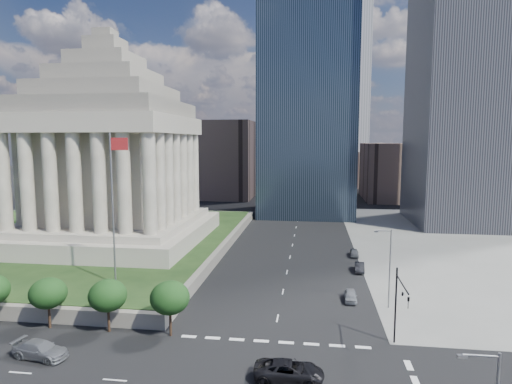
% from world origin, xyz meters
% --- Properties ---
extents(ground, '(500.00, 500.00, 0.00)m').
position_xyz_m(ground, '(0.00, 100.00, 0.00)').
color(ground, black).
rests_on(ground, ground).
extents(plaza_terrace, '(66.00, 70.00, 1.80)m').
position_xyz_m(plaza_terrace, '(-45.00, 50.00, 0.90)').
color(plaza_terrace, '#6C675C').
rests_on(plaza_terrace, ground).
extents(plaza_lawn, '(64.00, 68.00, 0.10)m').
position_xyz_m(plaza_lawn, '(-45.00, 50.00, 1.85)').
color(plaza_lawn, '#193114').
rests_on(plaza_lawn, plaza_terrace).
extents(war_memorial, '(34.00, 34.00, 39.00)m').
position_xyz_m(war_memorial, '(-34.00, 48.00, 21.40)').
color(war_memorial, gray).
rests_on(war_memorial, plaza_lawn).
extents(flagpole, '(2.52, 0.24, 20.00)m').
position_xyz_m(flagpole, '(-21.83, 24.00, 13.11)').
color(flagpole, slate).
rests_on(flagpole, plaza_lawn).
extents(midrise_glass, '(26.00, 26.00, 60.00)m').
position_xyz_m(midrise_glass, '(2.00, 95.00, 30.00)').
color(midrise_glass, black).
rests_on(midrise_glass, ground).
extents(highrise_ne, '(26.00, 28.00, 100.00)m').
position_xyz_m(highrise_ne, '(42.00, 85.00, 50.00)').
color(highrise_ne, black).
rests_on(highrise_ne, ground).
extents(building_filler_ne, '(20.00, 30.00, 20.00)m').
position_xyz_m(building_filler_ne, '(32.00, 130.00, 10.00)').
color(building_filler_ne, brown).
rests_on(building_filler_ne, ground).
extents(building_filler_nw, '(24.00, 30.00, 28.00)m').
position_xyz_m(building_filler_nw, '(-30.00, 130.00, 14.00)').
color(building_filler_nw, brown).
rests_on(building_filler_nw, ground).
extents(traffic_signal_ne, '(0.30, 5.74, 8.00)m').
position_xyz_m(traffic_signal_ne, '(12.50, 13.70, 5.25)').
color(traffic_signal_ne, black).
rests_on(traffic_signal_ne, ground).
extents(street_lamp_north, '(2.13, 0.22, 10.00)m').
position_xyz_m(street_lamp_north, '(13.33, 25.00, 5.66)').
color(street_lamp_north, slate).
rests_on(street_lamp_north, ground).
extents(pickup_truck, '(6.16, 2.90, 1.70)m').
position_xyz_m(pickup_truck, '(2.08, 7.06, 0.85)').
color(pickup_truck, black).
rests_on(pickup_truck, ground).
extents(suv_grey, '(3.07, 5.82, 1.61)m').
position_xyz_m(suv_grey, '(-21.87, 7.75, 0.80)').
color(suv_grey, slate).
rests_on(suv_grey, ground).
extents(parked_sedan_near, '(1.77, 4.07, 1.37)m').
position_xyz_m(parked_sedan_near, '(9.00, 26.85, 0.68)').
color(parked_sedan_near, gray).
rests_on(parked_sedan_near, ground).
extents(parked_sedan_mid, '(1.76, 4.26, 1.37)m').
position_xyz_m(parked_sedan_mid, '(11.50, 39.88, 0.69)').
color(parked_sedan_mid, black).
rests_on(parked_sedan_mid, ground).
extents(parked_sedan_far, '(1.72, 3.92, 1.31)m').
position_xyz_m(parked_sedan_far, '(11.50, 49.01, 0.66)').
color(parked_sedan_far, '#4F5256').
rests_on(parked_sedan_far, ground).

